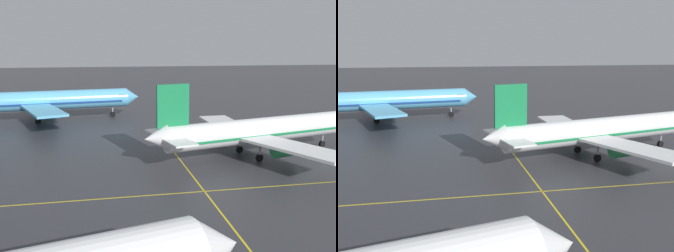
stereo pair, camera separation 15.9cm
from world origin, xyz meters
TOP-DOWN VIEW (x-y plane):
  - airliner_second_row at (11.61, 45.70)m, footprint 35.67×30.31m
  - airliner_third_row at (-22.25, 80.19)m, footprint 41.18×35.25m

SIDE VIEW (x-z plane):
  - airliner_second_row at x=11.61m, z-range -1.77..9.40m
  - airliner_third_row at x=-22.25m, z-range -2.03..10.77m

